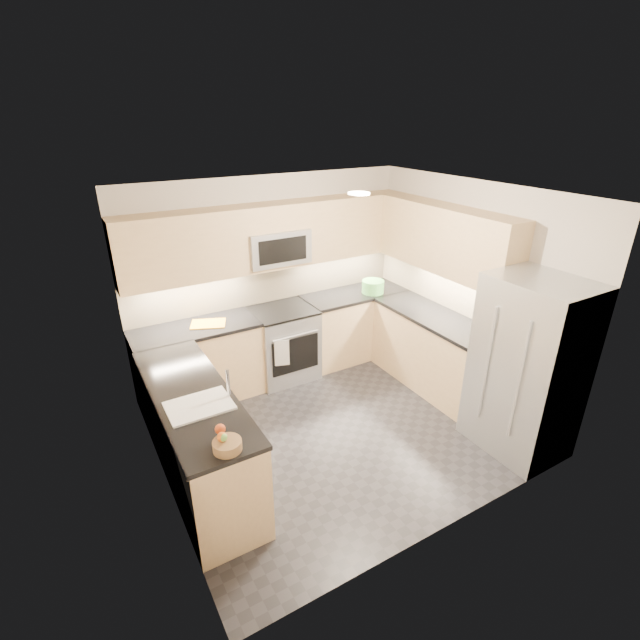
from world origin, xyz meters
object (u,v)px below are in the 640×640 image
Objects in this scene: microwave at (276,246)px; utensil_bowl at (373,287)px; cutting_board at (208,324)px; gas_range at (284,344)px; fruit_basket at (227,445)px; refrigerator at (527,368)px.

microwave is 2.59× the size of utensil_bowl.
utensil_bowl is 2.23m from cutting_board.
gas_range is at bearing -90.00° from microwave.
microwave reaches higher than utensil_bowl.
utensil_bowl is (1.30, -0.23, -0.68)m from microwave.
utensil_bowl is 0.77× the size of cutting_board.
fruit_basket is at bearing -123.07° from microwave.
microwave is (0.00, 0.12, 1.24)m from gas_range.
microwave reaches higher than fruit_basket.
utensil_bowl is at bearing 93.75° from refrigerator.
refrigerator is (1.45, -2.55, -0.80)m from microwave.
microwave reaches higher than refrigerator.
microwave is 3.04m from refrigerator.
microwave is at bearing 119.62° from refrigerator.
utensil_bowl is 1.40× the size of fruit_basket.
gas_range is at bearing 175.55° from utensil_bowl.
fruit_basket is at bearing 174.65° from refrigerator.
fruit_basket is (-1.48, -2.28, -0.72)m from microwave.
gas_range is 3.10× the size of utensil_bowl.
microwave reaches higher than gas_range.
refrigerator reaches higher than utensil_bowl.
microwave is 3.61× the size of fruit_basket.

